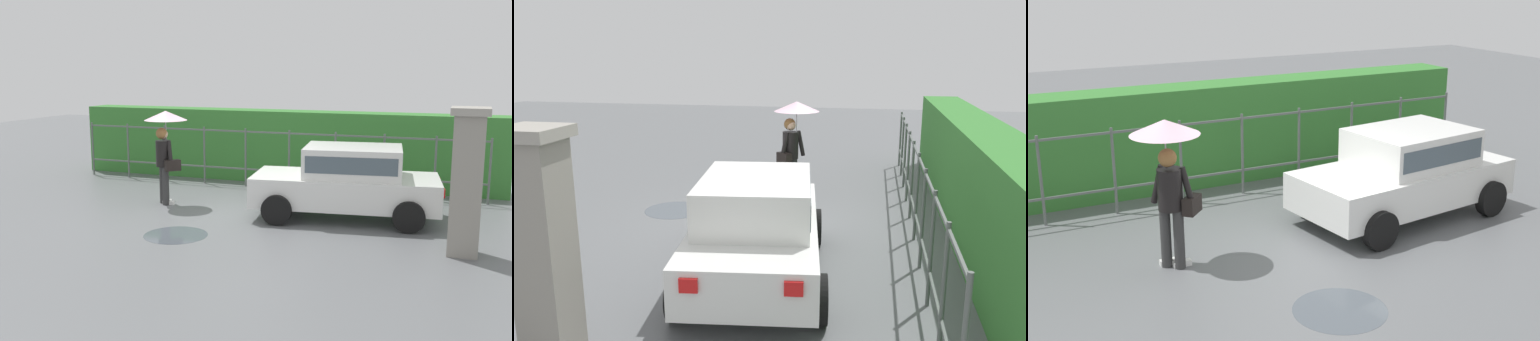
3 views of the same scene
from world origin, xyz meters
TOP-DOWN VIEW (x-y plane):
  - ground_plane at (0.00, 0.00)m, footprint 40.00×40.00m
  - car at (2.29, 0.46)m, footprint 3.90×2.25m
  - pedestrian at (-1.81, 0.33)m, footprint 0.95×0.95m
  - fence_section at (-0.25, 2.74)m, footprint 10.57×0.05m
  - hedge_row at (-0.25, 3.77)m, footprint 11.52×0.90m
  - puddle_near at (-0.41, -1.86)m, footprint 1.18×1.18m

SIDE VIEW (x-z plane):
  - ground_plane at x=0.00m, z-range 0.00..0.00m
  - puddle_near at x=-0.41m, z-range 0.00..0.00m
  - car at x=2.29m, z-range 0.06..1.54m
  - fence_section at x=-0.25m, z-range 0.07..1.57m
  - hedge_row at x=-0.25m, z-range 0.00..1.90m
  - pedestrian at x=-1.81m, z-range 0.49..2.58m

